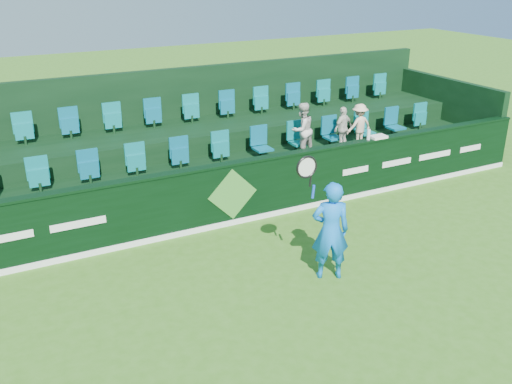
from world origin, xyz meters
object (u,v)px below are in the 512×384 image
tennis_player (330,230)px  spectator_left (302,130)px  drinks_bottle (369,135)px  spectator_middle (343,128)px  spectator_right (359,125)px  towel (378,137)px

tennis_player → spectator_left: (1.81, 3.88, 0.54)m
tennis_player → drinks_bottle: bearing=43.7°
tennis_player → spectator_middle: bearing=52.4°
spectator_left → drinks_bottle: spectator_left is taller
tennis_player → drinks_bottle: size_ratio=9.78×
tennis_player → spectator_left: bearing=65.0°
spectator_left → spectator_middle: bearing=167.0°
tennis_player → drinks_bottle: 4.04m
tennis_player → drinks_bottle: (2.89, 2.76, 0.57)m
spectator_right → towel: (-0.30, -1.12, 0.04)m
tennis_player → spectator_right: bearing=48.2°
spectator_left → spectator_right: 1.67m
spectator_left → spectator_middle: (1.18, 0.00, -0.11)m
spectator_left → towel: 1.77m
tennis_player → spectator_middle: size_ratio=2.23×
spectator_right → drinks_bottle: size_ratio=4.45×
spectator_right → towel: spectator_right is taller
towel → spectator_middle: bearing=99.7°
spectator_left → spectator_right: bearing=167.0°
spectator_right → towel: size_ratio=2.80×
spectator_left → tennis_player: bearing=52.0°
spectator_right → tennis_player: bearing=46.1°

